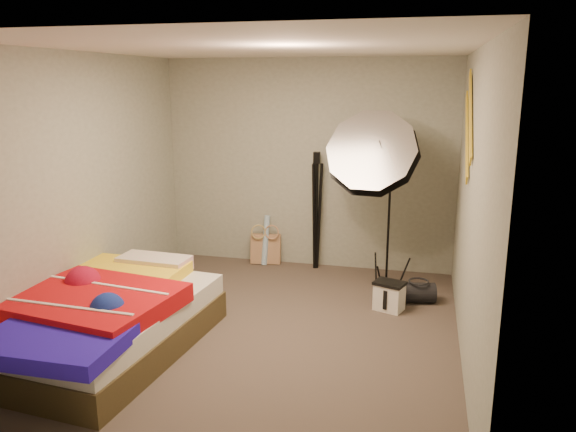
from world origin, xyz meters
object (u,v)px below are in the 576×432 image
(duffel_bag, at_px, (418,293))
(tote_bag, at_px, (266,249))
(photo_umbrella, at_px, (373,156))
(camera_tripod, at_px, (316,203))
(wrapping_roll, at_px, (266,240))
(camera_case, at_px, (389,297))
(bed, at_px, (102,318))

(duffel_bag, bearing_deg, tote_bag, 142.96)
(photo_umbrella, relative_size, camera_tripod, 1.44)
(photo_umbrella, bearing_deg, wrapping_roll, 156.20)
(tote_bag, distance_m, wrapping_roll, 0.13)
(camera_case, bearing_deg, tote_bag, 164.57)
(wrapping_roll, height_order, camera_tripod, camera_tripod)
(tote_bag, bearing_deg, duffel_bag, -33.60)
(wrapping_roll, distance_m, photo_umbrella, 1.87)
(wrapping_roll, bearing_deg, tote_bag, 105.34)
(wrapping_roll, xyz_separation_m, duffel_bag, (1.87, -0.83, -0.20))
(camera_case, xyz_separation_m, photo_umbrella, (-0.26, 0.51, 1.34))
(wrapping_roll, xyz_separation_m, photo_umbrella, (1.34, -0.59, 1.17))
(bed, relative_size, photo_umbrella, 1.06)
(tote_bag, height_order, photo_umbrella, photo_umbrella)
(wrapping_roll, height_order, photo_umbrella, photo_umbrella)
(duffel_bag, xyz_separation_m, photo_umbrella, (-0.53, 0.24, 1.37))
(wrapping_roll, height_order, duffel_bag, wrapping_roll)
(wrapping_roll, xyz_separation_m, camera_case, (1.60, -1.10, -0.17))
(bed, distance_m, photo_umbrella, 3.07)
(wrapping_roll, distance_m, duffel_bag, 2.06)
(bed, bearing_deg, camera_tripod, 62.36)
(wrapping_roll, bearing_deg, camera_case, -34.60)
(camera_case, bearing_deg, camera_tripod, 150.95)
(tote_bag, xyz_separation_m, bed, (-0.69, -2.58, 0.10))
(tote_bag, xyz_separation_m, camera_tripod, (0.64, -0.03, 0.63))
(tote_bag, bearing_deg, photo_umbrella, -33.68)
(wrapping_roll, bearing_deg, photo_umbrella, -23.80)
(wrapping_roll, relative_size, camera_case, 2.26)
(wrapping_roll, relative_size, bed, 0.28)
(wrapping_roll, relative_size, duffel_bag, 1.79)
(bed, xyz_separation_m, photo_umbrella, (2.04, 1.96, 1.19))
(bed, distance_m, camera_tripod, 2.93)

